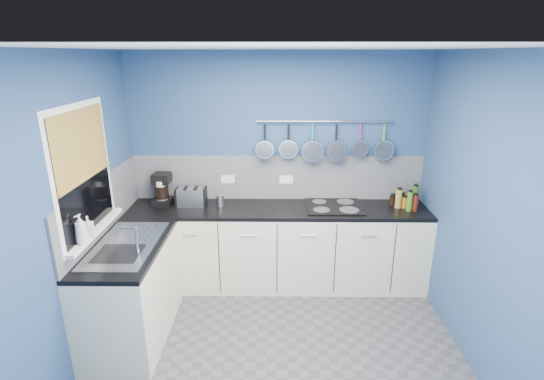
{
  "coord_description": "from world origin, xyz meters",
  "views": [
    {
      "loc": [
        -0.01,
        -2.87,
        2.47
      ],
      "look_at": [
        -0.05,
        0.75,
        1.25
      ],
      "focal_mm": 27.0,
      "sensor_mm": 36.0,
      "label": 1
    }
  ],
  "objects_px": {
    "toaster": "(191,197)",
    "hob": "(334,206)",
    "soap_bottle_b": "(88,226)",
    "canister": "(220,200)",
    "coffee_maker": "(162,189)",
    "soap_bottle_a": "(81,229)",
    "paper_towel": "(162,193)"
  },
  "relations": [
    {
      "from": "soap_bottle_a",
      "to": "soap_bottle_b",
      "type": "height_order",
      "value": "soap_bottle_a"
    },
    {
      "from": "paper_towel",
      "to": "hob",
      "type": "relative_size",
      "value": 0.46
    },
    {
      "from": "toaster",
      "to": "soap_bottle_b",
      "type": "bearing_deg",
      "value": -114.68
    },
    {
      "from": "soap_bottle_b",
      "to": "coffee_maker",
      "type": "relative_size",
      "value": 0.5
    },
    {
      "from": "soap_bottle_b",
      "to": "coffee_maker",
      "type": "height_order",
      "value": "coffee_maker"
    },
    {
      "from": "paper_towel",
      "to": "canister",
      "type": "xyz_separation_m",
      "value": [
        0.63,
        -0.02,
        -0.08
      ]
    },
    {
      "from": "soap_bottle_a",
      "to": "paper_towel",
      "type": "distance_m",
      "value": 1.29
    },
    {
      "from": "coffee_maker",
      "to": "soap_bottle_b",
      "type": "bearing_deg",
      "value": -100.28
    },
    {
      "from": "toaster",
      "to": "hob",
      "type": "distance_m",
      "value": 1.54
    },
    {
      "from": "toaster",
      "to": "hob",
      "type": "height_order",
      "value": "toaster"
    },
    {
      "from": "canister",
      "to": "toaster",
      "type": "bearing_deg",
      "value": 178.81
    },
    {
      "from": "soap_bottle_b",
      "to": "toaster",
      "type": "distance_m",
      "value": 1.27
    },
    {
      "from": "soap_bottle_a",
      "to": "coffee_maker",
      "type": "bearing_deg",
      "value": 77.29
    },
    {
      "from": "soap_bottle_b",
      "to": "soap_bottle_a",
      "type": "bearing_deg",
      "value": -90.0
    },
    {
      "from": "soap_bottle_b",
      "to": "paper_towel",
      "type": "height_order",
      "value": "soap_bottle_b"
    },
    {
      "from": "coffee_maker",
      "to": "toaster",
      "type": "height_order",
      "value": "coffee_maker"
    },
    {
      "from": "soap_bottle_b",
      "to": "canister",
      "type": "bearing_deg",
      "value": 50.32
    },
    {
      "from": "canister",
      "to": "hob",
      "type": "relative_size",
      "value": 0.2
    },
    {
      "from": "soap_bottle_a",
      "to": "coffee_maker",
      "type": "distance_m",
      "value": 1.31
    },
    {
      "from": "canister",
      "to": "soap_bottle_b",
      "type": "bearing_deg",
      "value": -129.68
    },
    {
      "from": "soap_bottle_a",
      "to": "canister",
      "type": "height_order",
      "value": "soap_bottle_a"
    },
    {
      "from": "soap_bottle_a",
      "to": "coffee_maker",
      "type": "xyz_separation_m",
      "value": [
        0.29,
        1.27,
        -0.1
      ]
    },
    {
      "from": "soap_bottle_b",
      "to": "coffee_maker",
      "type": "distance_m",
      "value": 1.18
    },
    {
      "from": "toaster",
      "to": "soap_bottle_a",
      "type": "bearing_deg",
      "value": -112.18
    },
    {
      "from": "coffee_maker",
      "to": "soap_bottle_a",
      "type": "bearing_deg",
      "value": -98.94
    },
    {
      "from": "soap_bottle_a",
      "to": "hob",
      "type": "height_order",
      "value": "soap_bottle_a"
    },
    {
      "from": "soap_bottle_b",
      "to": "paper_towel",
      "type": "xyz_separation_m",
      "value": [
        0.28,
        1.13,
        -0.1
      ]
    },
    {
      "from": "soap_bottle_b",
      "to": "canister",
      "type": "distance_m",
      "value": 1.45
    },
    {
      "from": "soap_bottle_b",
      "to": "toaster",
      "type": "xyz_separation_m",
      "value": [
        0.6,
        1.11,
        -0.14
      ]
    },
    {
      "from": "toaster",
      "to": "hob",
      "type": "bearing_deg",
      "value": 2.9
    },
    {
      "from": "soap_bottle_a",
      "to": "canister",
      "type": "distance_m",
      "value": 1.55
    },
    {
      "from": "toaster",
      "to": "canister",
      "type": "distance_m",
      "value": 0.32
    }
  ]
}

